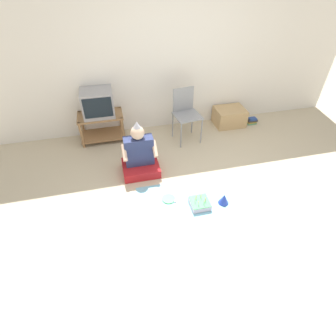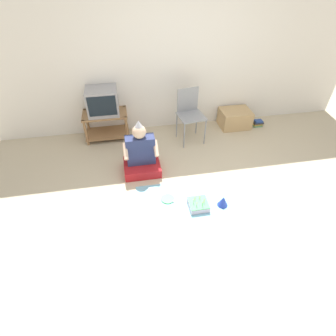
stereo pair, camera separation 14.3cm
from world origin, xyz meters
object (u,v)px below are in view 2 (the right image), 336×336
at_px(person_seated, 141,156).
at_px(paper_plate, 168,199).
at_px(folding_chair, 190,111).
at_px(book_pile, 258,123).
at_px(birthday_cake, 198,205).
at_px(party_hat_blue, 223,201).
at_px(cardboard_box_stack, 235,118).
at_px(tv, 102,101).

relative_size(person_seated, paper_plate, 4.73).
distance_m(folding_chair, book_pile, 1.50).
distance_m(birthday_cake, party_hat_blue, 0.33).
bearing_deg(birthday_cake, person_seated, 126.03).
xyz_separation_m(cardboard_box_stack, paper_plate, (-1.59, -1.69, -0.15)).
bearing_deg(birthday_cake, party_hat_blue, -4.49).
xyz_separation_m(party_hat_blue, paper_plate, (-0.70, 0.23, -0.07)).
xyz_separation_m(tv, cardboard_box_stack, (2.37, -0.03, -0.53)).
relative_size(cardboard_box_stack, book_pile, 2.89).
bearing_deg(party_hat_blue, cardboard_box_stack, 65.06).
bearing_deg(book_pile, paper_plate, -141.71).
relative_size(book_pile, party_hat_blue, 1.29).
height_order(tv, book_pile, tv).
bearing_deg(book_pile, person_seated, -158.25).
height_order(book_pile, person_seated, person_seated).
bearing_deg(folding_chair, paper_plate, -113.84).
xyz_separation_m(tv, folding_chair, (1.42, -0.28, -0.17)).
height_order(person_seated, paper_plate, person_seated).
bearing_deg(person_seated, book_pile, 21.75).
relative_size(folding_chair, person_seated, 1.06).
xyz_separation_m(tv, paper_plate, (0.78, -1.71, -0.68)).
height_order(person_seated, birthday_cake, person_seated).
bearing_deg(paper_plate, book_pile, 38.29).
bearing_deg(tv, book_pile, -2.04).
distance_m(person_seated, paper_plate, 0.79).
relative_size(tv, paper_plate, 2.82).
relative_size(book_pile, birthday_cake, 0.76).
distance_m(person_seated, party_hat_blue, 1.35).
xyz_separation_m(person_seated, birthday_cake, (0.65, -0.89, -0.23)).
bearing_deg(book_pile, folding_chair, -172.70).
bearing_deg(person_seated, paper_plate, -68.20).
bearing_deg(party_hat_blue, paper_plate, 161.71).
relative_size(folding_chair, paper_plate, 5.00).
bearing_deg(paper_plate, person_seated, 111.80).
distance_m(birthday_cake, paper_plate, 0.43).
xyz_separation_m(book_pile, party_hat_blue, (-1.34, -1.84, 0.03)).
distance_m(party_hat_blue, paper_plate, 0.74).
height_order(tv, paper_plate, tv).
xyz_separation_m(cardboard_box_stack, book_pile, (0.45, -0.07, -0.11)).
height_order(tv, folding_chair, tv).
xyz_separation_m(person_seated, party_hat_blue, (0.97, -0.92, -0.19)).
bearing_deg(party_hat_blue, birthday_cake, 175.51).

